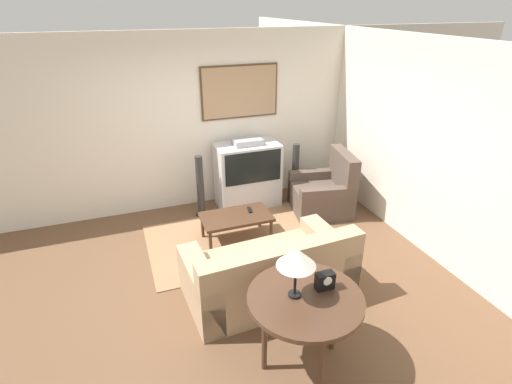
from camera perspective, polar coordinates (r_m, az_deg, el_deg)
name	(u,v)px	position (r m, az deg, el deg)	size (l,w,h in m)	color
ground_plane	(231,276)	(5.02, -3.64, -11.88)	(12.00, 12.00, 0.00)	brown
wall_back	(189,123)	(6.30, -9.53, 9.69)	(12.00, 0.10, 2.70)	silver
wall_right	(423,147)	(5.60, 22.81, 5.89)	(0.06, 12.00, 2.70)	silver
area_rug	(237,239)	(5.70, -2.80, -6.72)	(2.43, 1.58, 0.01)	#99704C
tv	(248,174)	(6.41, -1.19, 2.53)	(0.99, 0.55, 1.13)	silver
couch	(270,273)	(4.58, 2.01, -11.49)	(1.89, 1.08, 0.83)	tan
armchair	(324,193)	(6.39, 9.66, -0.19)	(1.00, 0.99, 0.97)	brown
coffee_table	(236,218)	(5.51, -2.85, -3.77)	(0.95, 0.55, 0.39)	#472D1E
console_table	(305,303)	(3.60, 7.07, -15.51)	(1.01, 1.01, 0.77)	#472D1E
table_lamp	(296,258)	(3.32, 5.79, -9.38)	(0.33, 0.33, 0.48)	black
mantel_clock	(325,281)	(3.61, 9.81, -12.38)	(0.16, 0.10, 0.16)	black
remote	(250,210)	(5.60, -0.92, -2.57)	(0.07, 0.16, 0.02)	black
speaker_tower_left	(200,188)	(6.17, -7.95, 0.59)	(0.19, 0.19, 0.98)	black
speaker_tower_right	(295,174)	(6.64, 5.61, 2.60)	(0.19, 0.19, 0.98)	black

